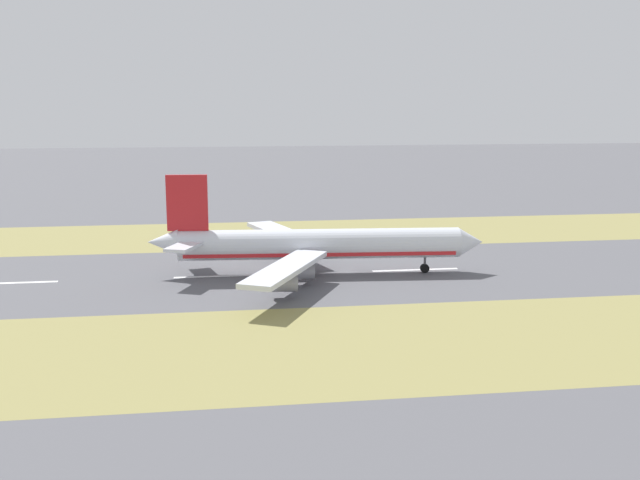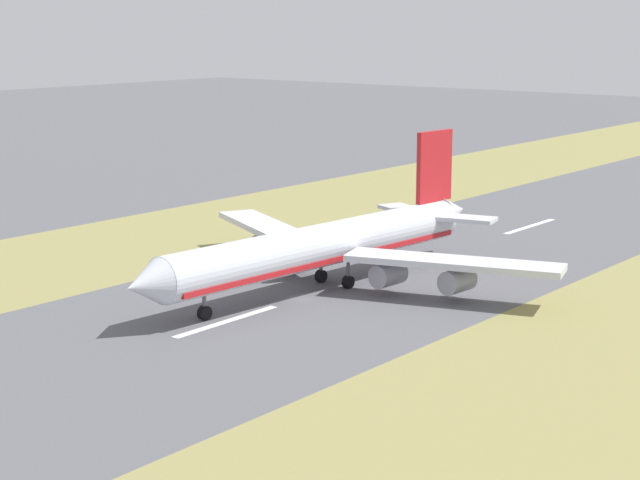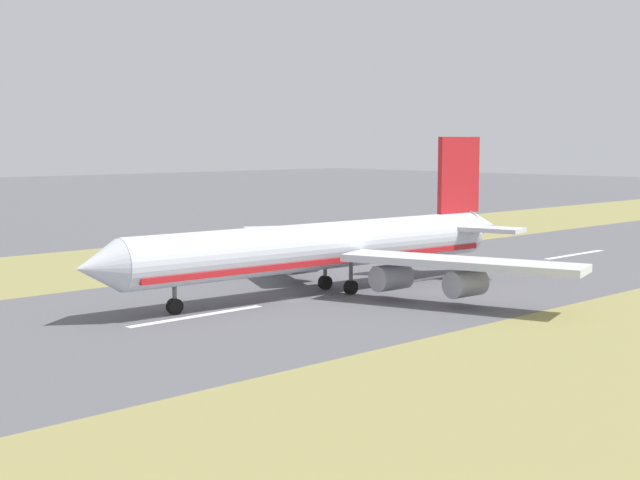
% 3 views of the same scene
% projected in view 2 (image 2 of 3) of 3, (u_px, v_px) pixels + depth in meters
% --- Properties ---
extents(ground_plane, '(800.00, 800.00, 0.00)m').
position_uv_depth(ground_plane, '(301.00, 298.00, 144.33)').
color(ground_plane, '#56565B').
extents(grass_median_west, '(40.00, 600.00, 0.01)m').
position_uv_depth(grass_median_west, '(617.00, 364.00, 116.83)').
color(grass_median_west, olive).
rests_on(grass_median_west, ground).
extents(grass_median_east, '(40.00, 600.00, 0.01)m').
position_uv_depth(grass_median_east, '(85.00, 254.00, 171.83)').
color(grass_median_east, olive).
rests_on(grass_median_east, ground).
extents(centreline_dash_near, '(1.20, 18.00, 0.01)m').
position_uv_depth(centreline_dash_near, '(530.00, 226.00, 194.52)').
color(centreline_dash_near, silver).
rests_on(centreline_dash_near, ground).
extents(centreline_dash_mid, '(1.20, 18.00, 0.01)m').
position_uv_depth(centreline_dash_mid, '(407.00, 265.00, 163.92)').
color(centreline_dash_mid, silver).
rests_on(centreline_dash_mid, ground).
extents(centreline_dash_far, '(1.20, 18.00, 0.01)m').
position_uv_depth(centreline_dash_far, '(227.00, 321.00, 133.31)').
color(centreline_dash_far, silver).
rests_on(centreline_dash_far, ground).
extents(airplane_main_jet, '(63.96, 67.22, 20.20)m').
position_uv_depth(airplane_main_jet, '(329.00, 245.00, 149.43)').
color(airplane_main_jet, silver).
rests_on(airplane_main_jet, ground).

